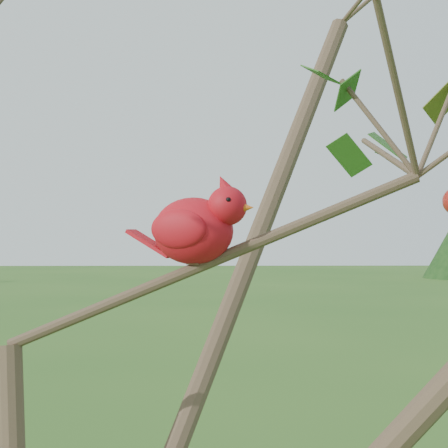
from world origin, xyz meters
name	(u,v)px	position (x,y,z in m)	size (l,w,h in m)	color
crabapple_tree	(39,231)	(0.03, -0.02, 2.12)	(2.35, 2.05, 2.95)	#493627
cardinal	(197,227)	(0.23, 0.07, 2.13)	(0.20, 0.14, 0.14)	red
distant_trees	(218,249)	(0.42, 24.76, 1.40)	(41.78, 13.96, 2.96)	#493627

